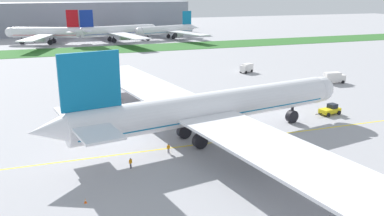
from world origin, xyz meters
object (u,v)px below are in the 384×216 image
(parked_airliner_far_left, at_px, (47,33))
(parked_airliner_far_right, at_px, (168,30))
(service_truck_baggage_loader, at_px, (93,94))
(pushback_tug, at_px, (330,110))
(airliner_foreground, at_px, (207,108))
(ground_crew_wingwalker_starboard, at_px, (296,170))
(ground_crew_wingwalker_port, at_px, (131,162))
(traffic_cone_starboard_wing, at_px, (85,201))
(ground_crew_marshaller_front, at_px, (168,148))
(service_truck_catering_van, at_px, (334,77))
(parked_airliner_far_centre, at_px, (116,31))
(service_truck_fuel_bowser, at_px, (247,68))

(parked_airliner_far_left, distance_m, parked_airliner_far_right, 59.59)
(service_truck_baggage_loader, bearing_deg, pushback_tug, -31.67)
(airliner_foreground, relative_size, ground_crew_wingwalker_starboard, 55.36)
(pushback_tug, bearing_deg, ground_crew_wingwalker_starboard, -135.26)
(pushback_tug, distance_m, ground_crew_wingwalker_port, 46.60)
(traffic_cone_starboard_wing, bearing_deg, parked_airliner_far_left, 90.98)
(airliner_foreground, xyz_separation_m, parked_airliner_far_right, (34.73, 145.57, -1.02))
(ground_crew_marshaller_front, bearing_deg, parked_airliner_far_right, 74.02)
(ground_crew_marshaller_front, height_order, traffic_cone_starboard_wing, ground_crew_marshaller_front)
(traffic_cone_starboard_wing, bearing_deg, ground_crew_marshaller_front, 40.38)
(pushback_tug, height_order, service_truck_catering_van, service_truck_catering_van)
(ground_crew_wingwalker_port, bearing_deg, parked_airliner_far_centre, 81.66)
(airliner_foreground, bearing_deg, parked_airliner_far_right, 76.58)
(pushback_tug, xyz_separation_m, parked_airliner_far_right, (4.79, 140.08, 3.70))
(service_truck_fuel_bowser, bearing_deg, airliner_foreground, -122.95)
(ground_crew_wingwalker_port, xyz_separation_m, traffic_cone_starboard_wing, (-7.27, -8.26, -0.70))
(ground_crew_marshaller_front, bearing_deg, service_truck_catering_van, 30.19)
(ground_crew_marshaller_front, bearing_deg, parked_airliner_far_centre, 84.11)
(pushback_tug, height_order, ground_crew_marshaller_front, pushback_tug)
(ground_crew_marshaller_front, bearing_deg, parked_airliner_far_left, 96.50)
(parked_airliner_far_centre, bearing_deg, service_truck_baggage_loader, -101.86)
(ground_crew_marshaller_front, distance_m, service_truck_catering_van, 66.69)
(service_truck_catering_van, relative_size, parked_airliner_far_right, 0.10)
(ground_crew_wingwalker_starboard, xyz_separation_m, parked_airliner_far_centre, (0.50, 159.44, 4.33))
(service_truck_fuel_bowser, bearing_deg, service_truck_catering_van, -53.37)
(airliner_foreground, xyz_separation_m, pushback_tug, (29.93, 5.49, -4.72))
(parked_airliner_far_left, bearing_deg, service_truck_baggage_loader, -85.27)
(ground_crew_wingwalker_port, relative_size, service_truck_baggage_loader, 0.27)
(service_truck_baggage_loader, bearing_deg, airliner_foreground, -64.99)
(service_truck_fuel_bowser, relative_size, parked_airliner_far_left, 0.08)
(ground_crew_marshaller_front, relative_size, parked_airliner_far_left, 0.03)
(ground_crew_marshaller_front, bearing_deg, service_truck_baggage_loader, 101.69)
(service_truck_fuel_bowser, relative_size, service_truck_catering_van, 0.79)
(ground_crew_wingwalker_port, distance_m, traffic_cone_starboard_wing, 11.02)
(airliner_foreground, bearing_deg, parked_airliner_far_centre, 87.17)
(pushback_tug, xyz_separation_m, service_truck_baggage_loader, (-45.63, 28.15, 0.50))
(ground_crew_wingwalker_port, relative_size, traffic_cone_starboard_wing, 2.78)
(service_truck_baggage_loader, distance_m, service_truck_catering_van, 65.46)
(airliner_foreground, bearing_deg, ground_crew_wingwalker_starboard, -69.86)
(pushback_tug, xyz_separation_m, ground_crew_wingwalker_port, (-44.79, -12.86, -0.05))
(parked_airliner_far_left, bearing_deg, airliner_foreground, -80.23)
(ground_crew_wingwalker_port, height_order, parked_airliner_far_centre, parked_airliner_far_centre)
(service_truck_baggage_loader, bearing_deg, parked_airliner_far_centre, 78.14)
(service_truck_catering_van, bearing_deg, service_truck_baggage_loader, 176.74)
(airliner_foreground, bearing_deg, parked_airliner_far_left, 99.77)
(airliner_foreground, bearing_deg, service_truck_baggage_loader, 115.01)
(ground_crew_marshaller_front, relative_size, service_truck_fuel_bowser, 0.32)
(traffic_cone_starboard_wing, distance_m, service_truck_catering_van, 85.01)
(airliner_foreground, bearing_deg, service_truck_catering_van, 31.07)
(pushback_tug, bearing_deg, parked_airliner_far_centre, 99.55)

